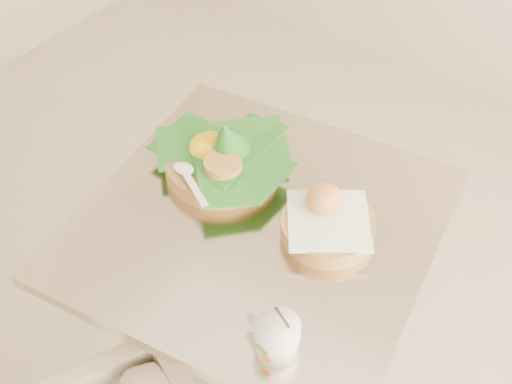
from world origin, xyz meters
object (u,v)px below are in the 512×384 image
Objects in this scene: rice_basket at (221,156)px; cafe_table at (258,284)px; coffee_mug at (276,335)px; bread_basket at (327,222)px.

cafe_table is at bearing -24.99° from rice_basket.
coffee_mug is (0.35, -0.29, -0.00)m from rice_basket.
rice_basket reaches higher than cafe_table.
cafe_table is 2.57× the size of rice_basket.
coffee_mug is (0.07, -0.28, 0.01)m from bread_basket.
coffee_mug is at bearing -76.23° from bread_basket.
rice_basket is 0.28m from bread_basket.
coffee_mug reaches higher than bread_basket.
bread_basket is 1.65× the size of coffee_mug.
rice_basket is 1.37× the size of bread_basket.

